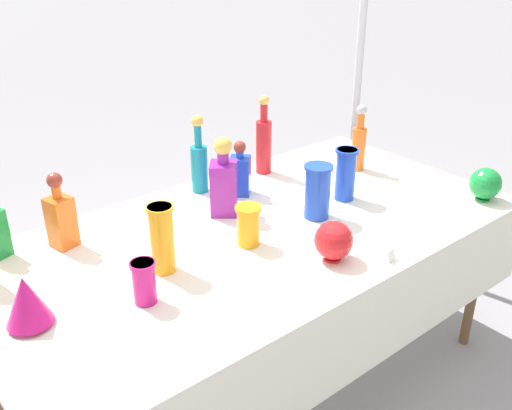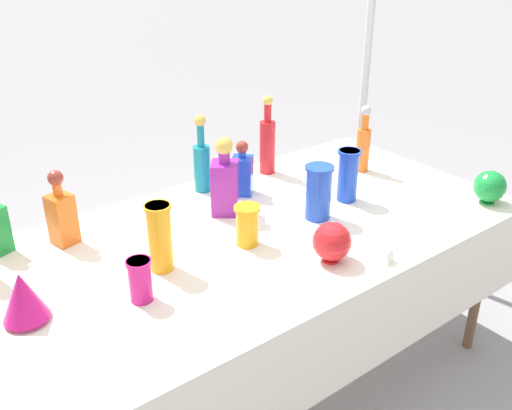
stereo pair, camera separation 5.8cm
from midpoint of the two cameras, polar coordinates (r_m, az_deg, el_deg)
The scene contains 19 objects.
ground_plane at distance 2.62m, azimuth 0.66°, elevation -17.14°, with size 40.00×40.00×0.00m, color gray.
display_table at distance 2.17m, azimuth 1.44°, elevation -4.08°, with size 2.07×1.07×0.76m.
tall_bottle_1 at distance 2.63m, azimuth 1.79°, elevation 6.29°, with size 0.07×0.07×0.37m.
tall_bottle_2 at distance 2.70m, azimuth 11.29°, elevation 6.02°, with size 0.06×0.06×0.31m.
tall_bottle_3 at distance 2.45m, azimuth -4.76°, elevation 4.35°, with size 0.07×0.07×0.34m.
square_decanter_0 at distance 2.24m, azimuth -2.38°, elevation 2.33°, with size 0.15×0.15×0.32m.
square_decanter_2 at distance 2.13m, azimuth -18.15°, elevation -0.83°, with size 0.10×0.10×0.28m.
square_decanter_3 at distance 2.42m, azimuth -0.68°, elevation 3.30°, with size 0.12×0.12×0.24m.
slender_vase_0 at distance 1.77m, azimuth -10.60°, elevation -7.26°, with size 0.08×0.08×0.14m.
slender_vase_1 at distance 2.39m, azimuth 9.88°, elevation 3.09°, with size 0.10×0.10×0.22m.
slender_vase_2 at distance 2.03m, azimuth -0.06°, elevation -1.90°, with size 0.10×0.10×0.15m.
slender_vase_3 at distance 1.89m, azimuth -8.74°, elevation -3.07°, with size 0.09×0.09×0.24m.
slender_vase_4 at distance 2.22m, azimuth 7.01°, elevation 1.41°, with size 0.11×0.11×0.22m.
fluted_vase_0 at distance 1.77m, azimuth -21.41°, elevation -8.53°, with size 0.13×0.13×0.16m.
round_bowl_0 at distance 2.55m, azimuth 22.94°, elevation 1.71°, with size 0.13×0.13×0.14m.
round_bowl_1 at distance 1.96m, azimuth 8.44°, elevation -3.65°, with size 0.14×0.14×0.14m.
price_tag_left at distance 2.01m, azimuth 14.06°, elevation -5.10°, with size 0.05×0.01×0.04m, color white.
cardboard_box_behind_left at distance 2.99m, azimuth -16.68°, elevation -7.61°, with size 0.63×0.50×0.47m.
canopy_pole at distance 3.26m, azimuth 11.47°, elevation 13.41°, with size 0.18×0.18×2.75m.
Camera 2 is at (-1.17, -1.52, 1.79)m, focal length 40.00 mm.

